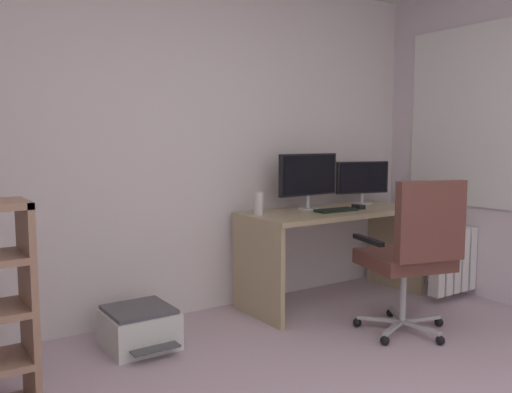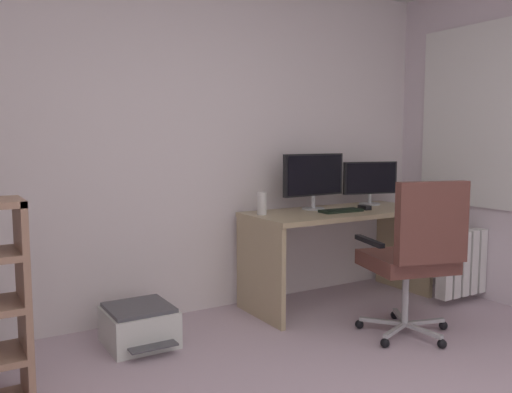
% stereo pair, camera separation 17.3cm
% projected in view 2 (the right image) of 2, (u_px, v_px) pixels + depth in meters
% --- Properties ---
extents(wall_back, '(4.76, 0.10, 2.54)m').
position_uv_depth(wall_back, '(162.00, 143.00, 3.86)').
color(wall_back, silver).
rests_on(wall_back, ground).
extents(window_pane, '(0.01, 1.21, 1.39)m').
position_uv_depth(window_pane, '(488.00, 116.00, 4.25)').
color(window_pane, white).
extents(window_frame, '(0.02, 1.29, 1.47)m').
position_uv_depth(window_frame, '(488.00, 116.00, 4.24)').
color(window_frame, white).
extents(desk, '(1.49, 0.65, 0.74)m').
position_uv_depth(desk, '(338.00, 235.00, 4.23)').
color(desk, tan).
rests_on(desk, ground).
extents(monitor_main, '(0.59, 0.18, 0.44)m').
position_uv_depth(monitor_main, '(314.00, 177.00, 4.23)').
color(monitor_main, '#B2B5B7').
rests_on(monitor_main, desk).
extents(monitor_secondary, '(0.49, 0.18, 0.37)m').
position_uv_depth(monitor_secondary, '(370.00, 180.00, 4.54)').
color(monitor_secondary, '#B2B5B7').
rests_on(monitor_secondary, desk).
extents(keyboard, '(0.35, 0.15, 0.02)m').
position_uv_depth(keyboard, '(341.00, 211.00, 4.11)').
color(keyboard, black).
rests_on(keyboard, desk).
extents(computer_mouse, '(0.06, 0.10, 0.03)m').
position_uv_depth(computer_mouse, '(365.00, 207.00, 4.25)').
color(computer_mouse, black).
rests_on(computer_mouse, desk).
extents(desktop_speaker, '(0.07, 0.07, 0.17)m').
position_uv_depth(desktop_speaker, '(262.00, 203.00, 3.95)').
color(desktop_speaker, silver).
rests_on(desktop_speaker, desk).
extents(office_chair, '(0.66, 0.66, 1.05)m').
position_uv_depth(office_chair, '(415.00, 251.00, 3.43)').
color(office_chair, '#B7BABC').
rests_on(office_chair, ground).
extents(printer, '(0.42, 0.51, 0.25)m').
position_uv_depth(printer, '(139.00, 325.00, 3.40)').
color(printer, silver).
rests_on(printer, ground).
extents(radiator, '(0.79, 0.10, 0.52)m').
position_uv_depth(radiator, '(474.00, 261.00, 4.32)').
color(radiator, white).
rests_on(radiator, ground).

